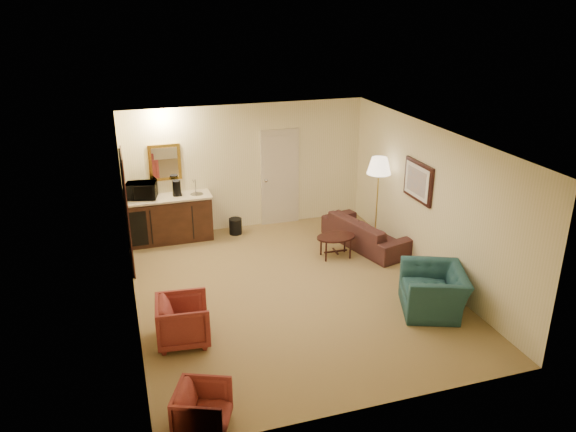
# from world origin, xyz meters

# --- Properties ---
(ground) EXTENTS (6.00, 6.00, 0.00)m
(ground) POSITION_xyz_m (0.00, 0.00, 0.00)
(ground) COLOR #9C7E4F
(ground) RESTS_ON ground
(room_walls) EXTENTS (5.02, 6.01, 2.61)m
(room_walls) POSITION_xyz_m (-0.10, 0.77, 1.72)
(room_walls) COLOR #F5E7B8
(room_walls) RESTS_ON ground
(wetbar_cabinet) EXTENTS (1.64, 0.58, 0.92)m
(wetbar_cabinet) POSITION_xyz_m (-1.65, 2.72, 0.46)
(wetbar_cabinet) COLOR #3C1F13
(wetbar_cabinet) RESTS_ON ground
(sofa) EXTENTS (1.05, 2.01, 0.76)m
(sofa) POSITION_xyz_m (1.95, 1.30, 0.38)
(sofa) COLOR black
(sofa) RESTS_ON ground
(teal_armchair) EXTENTS (1.01, 1.23, 0.92)m
(teal_armchair) POSITION_xyz_m (1.90, -1.26, 0.46)
(teal_armchair) COLOR #1F4D4A
(teal_armchair) RESTS_ON ground
(rose_chair_near) EXTENTS (0.73, 0.77, 0.74)m
(rose_chair_near) POSITION_xyz_m (-1.90, -0.94, 0.37)
(rose_chair_near) COLOR #9A3B32
(rose_chair_near) RESTS_ON ground
(rose_chair_far) EXTENTS (0.73, 0.75, 0.60)m
(rose_chair_far) POSITION_xyz_m (-1.93, -2.75, 0.30)
(rose_chair_far) COLOR #9A3B32
(rose_chair_far) RESTS_ON ground
(coffee_table) EXTENTS (0.75, 0.52, 0.42)m
(coffee_table) POSITION_xyz_m (1.19, 1.00, 0.21)
(coffee_table) COLOR black
(coffee_table) RESTS_ON ground
(floor_lamp) EXTENTS (0.51, 0.51, 1.75)m
(floor_lamp) POSITION_xyz_m (2.20, 1.40, 0.87)
(floor_lamp) COLOR gold
(floor_lamp) RESTS_ON ground
(waste_bin) EXTENTS (0.27, 0.27, 0.33)m
(waste_bin) POSITION_xyz_m (-0.36, 2.65, 0.16)
(waste_bin) COLOR black
(waste_bin) RESTS_ON ground
(microwave) EXTENTS (0.63, 0.44, 0.39)m
(microwave) POSITION_xyz_m (-2.15, 2.80, 1.11)
(microwave) COLOR black
(microwave) RESTS_ON wetbar_cabinet
(coffee_maker) EXTENTS (0.19, 0.19, 0.31)m
(coffee_maker) POSITION_xyz_m (-1.48, 2.75, 1.07)
(coffee_maker) COLOR black
(coffee_maker) RESTS_ON wetbar_cabinet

